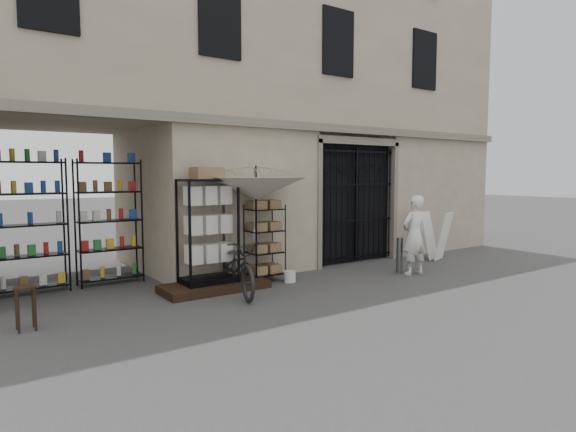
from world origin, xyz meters
TOP-DOWN VIEW (x-y plane):
  - ground at (0.00, 0.00)m, footprint 80.00×80.00m
  - main_building at (0.00, 4.00)m, footprint 14.00×4.00m
  - shop_recess at (-4.50, 2.80)m, footprint 3.00×1.70m
  - shop_shelving at (-4.55, 3.30)m, footprint 2.70×0.50m
  - iron_gate at (1.75, 2.28)m, footprint 2.50×0.21m
  - step_platform at (-2.40, 1.55)m, footprint 2.00×0.90m
  - display_cabinet at (-2.49, 1.61)m, footprint 1.06×0.75m
  - wire_rack at (-1.17, 1.70)m, footprint 0.75×0.57m
  - market_umbrella at (-1.48, 1.53)m, footprint 2.08×2.11m
  - white_bucket at (-0.82, 1.30)m, footprint 0.31×0.31m
  - bicycle at (-2.14, 1.06)m, footprint 0.91×1.16m
  - wooden_stool at (-5.63, 0.96)m, footprint 0.37×0.37m
  - steel_bollard at (1.74, 0.67)m, footprint 0.18×0.18m
  - shopkeeper at (1.85, 0.36)m, footprint 0.77×1.79m
  - easel_sign at (3.69, 1.20)m, footprint 0.77×0.82m

SIDE VIEW (x-z plane):
  - ground at x=0.00m, z-range 0.00..0.00m
  - bicycle at x=-2.14m, z-range -0.98..0.98m
  - shopkeeper at x=1.85m, z-range -0.21..0.21m
  - step_platform at x=-2.40m, z-range 0.00..0.15m
  - white_bucket at x=-0.82m, z-range 0.00..0.23m
  - wooden_stool at x=-5.63m, z-range 0.02..0.65m
  - steel_bollard at x=1.74m, z-range 0.00..0.79m
  - easel_sign at x=3.69m, z-range 0.02..1.24m
  - wire_rack at x=-1.17m, z-range -0.02..1.57m
  - display_cabinet at x=-2.49m, z-range -0.03..2.10m
  - shop_shelving at x=-4.55m, z-range 0.00..2.50m
  - iron_gate at x=1.75m, z-range 0.00..3.00m
  - shop_recess at x=-4.50m, z-range 0.00..3.00m
  - market_umbrella at x=-1.48m, z-range 0.62..3.46m
  - main_building at x=0.00m, z-range 0.00..9.00m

